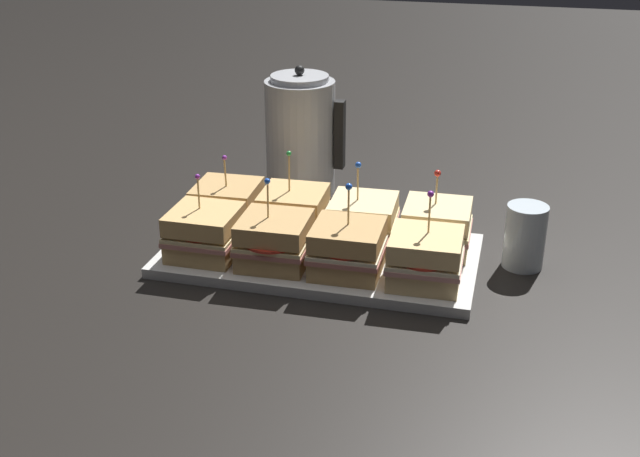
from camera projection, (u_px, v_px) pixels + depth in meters
ground_plane at (320, 260)px, 1.42m from camera, size 6.00×6.00×0.00m
serving_platter at (320, 256)px, 1.42m from camera, size 0.55×0.29×0.02m
sandwich_front_far_left at (205, 233)px, 1.38m from camera, size 0.12×0.12×0.15m
sandwich_front_center_left at (275, 241)px, 1.35m from camera, size 0.12×0.13×0.15m
sandwich_front_center_right at (348, 249)px, 1.33m from camera, size 0.12×0.12×0.16m
sandwich_front_far_right at (425, 258)px, 1.29m from camera, size 0.12×0.12×0.16m
sandwich_back_far_left at (227, 206)px, 1.49m from camera, size 0.12×0.12×0.14m
sandwich_back_center_left at (294, 212)px, 1.47m from camera, size 0.12×0.13×0.16m
sandwich_back_center_right at (363, 220)px, 1.44m from camera, size 0.12×0.12×0.15m
sandwich_back_far_right at (437, 227)px, 1.41m from camera, size 0.12×0.12×0.15m
kettle_steel at (301, 135)px, 1.68m from camera, size 0.17×0.15×0.27m
drinking_glass at (525, 236)px, 1.38m from camera, size 0.07×0.07×0.11m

